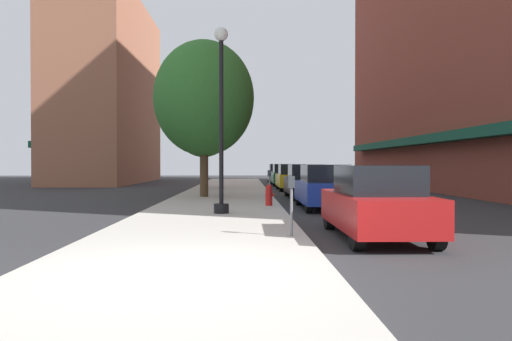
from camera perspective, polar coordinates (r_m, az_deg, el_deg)
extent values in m
plane|color=#2D2D30|center=(25.42, 5.43, -3.03)|extent=(90.00, 90.00, 0.00)
cube|color=#B7B2A8|center=(26.26, -3.55, -2.77)|extent=(4.80, 50.00, 0.12)
cube|color=#144C38|center=(31.09, 18.72, 3.35)|extent=(0.90, 34.00, 0.50)
cube|color=#9E6047|center=(46.21, -16.56, 8.52)|extent=(6.00, 18.00, 15.84)
cube|color=#144C38|center=(46.81, -20.50, 2.48)|extent=(0.90, 15.30, 0.50)
cylinder|color=black|center=(15.85, -4.00, -4.38)|extent=(0.48, 0.48, 0.30)
cylinder|color=black|center=(15.84, -4.01, 5.58)|extent=(0.14, 0.14, 5.20)
sphere|color=silver|center=(16.31, -4.02, 15.36)|extent=(0.44, 0.44, 0.44)
cylinder|color=red|center=(18.68, 1.49, -3.09)|extent=(0.26, 0.26, 0.62)
sphere|color=red|center=(18.66, 1.49, -1.99)|extent=(0.24, 0.24, 0.24)
cylinder|color=red|center=(18.68, 1.92, -2.82)|extent=(0.12, 0.10, 0.10)
cylinder|color=slate|center=(20.47, 1.56, -2.15)|extent=(0.06, 0.06, 1.05)
cube|color=#33383D|center=(20.45, 1.56, -0.31)|extent=(0.14, 0.09, 0.26)
cylinder|color=slate|center=(10.88, 4.09, -4.77)|extent=(0.06, 0.06, 1.05)
cube|color=#33383D|center=(10.84, 4.10, -1.32)|extent=(0.14, 0.09, 0.26)
cylinder|color=#422D1E|center=(31.67, -6.02, 0.49)|extent=(0.40, 0.40, 2.80)
ellipsoid|color=#2D6B28|center=(31.79, -6.03, 5.80)|extent=(4.11, 4.11, 4.73)
cylinder|color=#4C3823|center=(23.74, -5.99, 0.50)|extent=(0.40, 0.40, 2.91)
ellipsoid|color=#2D6B28|center=(23.94, -6.00, 8.28)|extent=(4.77, 4.77, 5.48)
cylinder|color=black|center=(13.04, 8.41, -5.28)|extent=(0.22, 0.64, 0.64)
cylinder|color=black|center=(13.39, 15.02, -5.14)|extent=(0.22, 0.64, 0.64)
cylinder|color=black|center=(9.93, 11.54, -7.22)|extent=(0.22, 0.64, 0.64)
cylinder|color=black|center=(10.38, 20.03, -6.89)|extent=(0.22, 0.64, 0.64)
cube|color=red|center=(11.62, 13.55, -4.46)|extent=(1.80, 4.30, 0.76)
cube|color=black|center=(11.43, 13.75, -1.03)|extent=(1.56, 2.20, 0.64)
cylinder|color=black|center=(20.25, 4.92, -3.10)|extent=(0.22, 0.64, 0.64)
cylinder|color=black|center=(20.48, 9.27, -3.07)|extent=(0.22, 0.64, 0.64)
cylinder|color=black|center=(17.09, 6.08, -3.83)|extent=(0.22, 0.64, 0.64)
cylinder|color=black|center=(17.35, 11.21, -3.77)|extent=(0.22, 0.64, 0.64)
cube|color=#1E389E|center=(18.76, 7.82, -2.44)|extent=(1.80, 4.30, 0.76)
cube|color=black|center=(18.58, 7.90, -0.31)|extent=(1.56, 2.20, 0.64)
cylinder|color=black|center=(25.88, 3.56, -2.25)|extent=(0.22, 0.64, 0.64)
cylinder|color=black|center=(26.06, 6.98, -2.23)|extent=(0.22, 0.64, 0.64)
cylinder|color=black|center=(22.70, 4.25, -2.68)|extent=(0.22, 0.64, 0.64)
cylinder|color=black|center=(22.90, 8.14, -2.65)|extent=(0.22, 0.64, 0.64)
cube|color=black|center=(24.36, 5.71, -1.69)|extent=(1.80, 4.30, 0.76)
cube|color=black|center=(24.19, 5.76, -0.05)|extent=(1.56, 2.20, 0.64)
cylinder|color=black|center=(33.09, 2.50, -1.58)|extent=(0.22, 0.64, 0.64)
cylinder|color=black|center=(33.23, 5.19, -1.57)|extent=(0.22, 0.64, 0.64)
cylinder|color=black|center=(29.90, 2.91, -1.83)|extent=(0.22, 0.64, 0.64)
cylinder|color=black|center=(30.05, 5.88, -1.82)|extent=(0.22, 0.64, 0.64)
cube|color=gold|center=(31.54, 4.11, -1.11)|extent=(1.80, 4.30, 0.76)
cube|color=black|center=(31.38, 4.14, 0.15)|extent=(1.56, 2.20, 0.64)
cylinder|color=black|center=(39.43, 1.89, -1.19)|extent=(0.22, 0.64, 0.64)
cylinder|color=black|center=(39.54, 4.15, -1.19)|extent=(0.22, 0.64, 0.64)
cylinder|color=black|center=(36.23, 2.17, -1.37)|extent=(0.22, 0.64, 0.64)
cylinder|color=black|center=(36.36, 4.63, -1.36)|extent=(0.22, 0.64, 0.64)
cube|color=#196638|center=(37.87, 3.21, -0.79)|extent=(1.80, 4.30, 0.76)
cube|color=black|center=(37.71, 3.22, 0.27)|extent=(1.56, 2.20, 0.64)
cylinder|color=black|center=(45.44, 1.47, -0.92)|extent=(0.22, 0.64, 0.64)
cylinder|color=black|center=(45.55, 3.43, -0.92)|extent=(0.22, 0.64, 0.64)
cylinder|color=black|center=(42.25, 1.68, -1.06)|extent=(0.22, 0.64, 0.64)
cylinder|color=black|center=(42.36, 3.79, -1.05)|extent=(0.22, 0.64, 0.64)
cube|color=silver|center=(43.88, 2.59, -0.57)|extent=(1.80, 4.30, 0.76)
cube|color=black|center=(43.72, 2.60, 0.34)|extent=(1.56, 2.20, 0.64)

